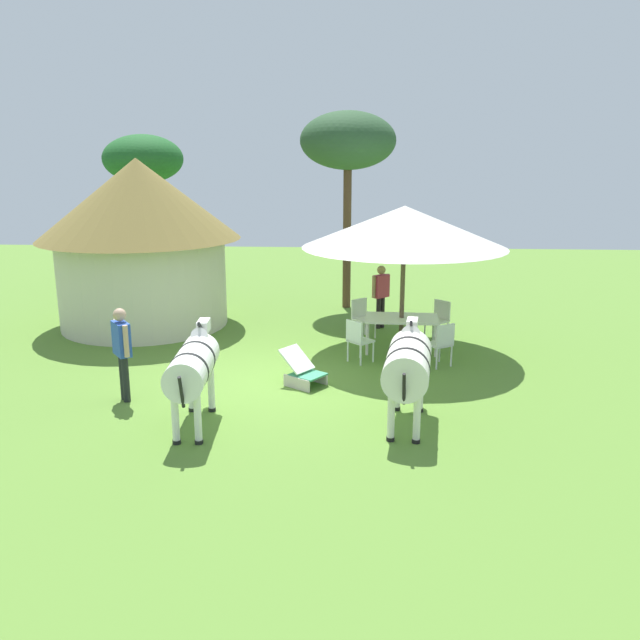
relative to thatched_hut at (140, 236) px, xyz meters
name	(u,v)px	position (x,y,z in m)	size (l,w,h in m)	color
ground_plane	(270,379)	(3.68, -3.95, -2.23)	(36.00, 36.00, 0.00)	#588331
thatched_hut	(140,236)	(0.00, 0.00, 0.00)	(4.88, 4.88, 4.08)	beige
shade_umbrella	(404,227)	(6.27, -1.88, 0.47)	(4.32, 4.32, 3.13)	brown
patio_dining_table	(401,321)	(6.27, -1.88, -1.56)	(1.61, 1.02, 0.74)	silver
patio_chair_west_end	(439,317)	(7.20, -0.93, -1.71)	(0.61, 0.61, 0.90)	silver
patio_chair_near_lawn	(362,315)	(5.42, -0.87, -1.71)	(0.61, 0.60, 0.90)	silver
patio_chair_near_hut	(358,338)	(5.33, -2.81, -1.71)	(0.61, 0.61, 0.90)	white
patio_chair_east_end	(442,342)	(7.01, -2.97, -1.71)	(0.60, 0.59, 0.90)	silver
guest_beside_umbrella	(381,291)	(5.88, -0.01, -1.30)	(0.43, 0.43, 1.55)	black
standing_watcher	(122,346)	(1.30, -5.18, -1.24)	(0.43, 0.49, 1.65)	black
striped_lounge_chair	(303,371)	(4.33, -4.20, -1.97)	(0.95, 0.88, 0.67)	#3A8E68
zebra_nearest_camera	(408,364)	(6.12, -5.94, -1.22)	(0.89, 2.31, 1.55)	silver
zebra_by_umbrella	(193,366)	(2.78, -6.17, -1.24)	(0.71, 2.37, 1.53)	silver
acacia_tree_far_lawn	(348,142)	(5.00, 2.21, 2.23)	(2.54, 2.54, 5.27)	brown
acacia_tree_behind_hut	(143,160)	(-1.42, 4.93, 1.75)	(2.47, 2.47, 4.75)	#4F3E27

